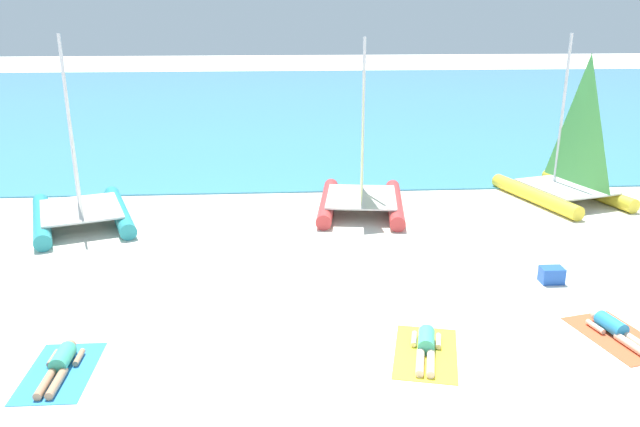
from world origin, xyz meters
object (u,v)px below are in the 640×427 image
sailboat_teal (79,198)px  towel_right (618,337)px  sunbather_middle (426,345)px  sunbather_right (616,329)px  towel_left (60,372)px  sailboat_yellow (566,177)px  sunbather_left (61,364)px  towel_middle (426,353)px  cooler_box (552,275)px  sailboat_red (362,187)px

sailboat_teal → towel_right: (11.87, -7.22, -0.77)m
sunbather_middle → sunbather_right: size_ratio=1.00×
towel_left → sunbather_right: bearing=3.5°
sailboat_yellow → sunbather_middle: size_ratio=3.29×
sailboat_teal → sunbather_left: size_ratio=3.33×
sailboat_yellow → towel_left: 15.74m
sunbather_left → towel_middle: sunbather_left is taller
towel_left → sunbather_right: size_ratio=1.22×
towel_middle → towel_right: 3.74m
sunbather_middle → towel_right: size_ratio=0.82×
sunbather_left → sunbather_middle: (6.35, 0.21, 0.00)m
towel_middle → cooler_box: cooler_box is taller
sunbather_right → towel_left: bearing=170.3°
towel_left → sunbather_middle: 6.35m
sailboat_red → sailboat_teal: (-8.03, -0.69, 0.02)m
sailboat_yellow → sailboat_teal: size_ratio=0.98×
towel_left → cooler_box: cooler_box is taller
towel_middle → sailboat_red: bearing=90.8°
towel_right → sunbather_right: (-0.02, 0.07, 0.13)m
sailboat_red → towel_left: bearing=-118.4°
towel_left → sunbather_left: bearing=90.3°
sailboat_red → sunbather_left: sailboat_red is taller
sailboat_red → cooler_box: 6.52m
towel_left → sunbather_middle: bearing=2.5°
towel_right → cooler_box: (-0.24, 2.50, 0.17)m
sailboat_yellow → towel_middle: size_ratio=2.69×
towel_right → cooler_box: 2.52m
sailboat_red → sailboat_teal: 8.06m
towel_right → sunbather_right: sunbather_right is taller
sunbather_right → cooler_box: 2.45m
towel_left → towel_right: same height
towel_left → towel_middle: bearing=1.9°
sailboat_teal → sunbather_right: bearing=-50.7°
sunbather_left → sunbather_middle: same height
sailboat_teal → sunbather_middle: bearing=-62.1°
towel_left → cooler_box: (9.82, 3.05, 0.17)m
sailboat_teal → sailboat_red: bearing=-14.6°
sailboat_teal → sunbather_left: 7.94m
sailboat_red → cooler_box: (3.60, -5.41, -0.57)m
cooler_box → sunbather_middle: bearing=-141.3°
sailboat_red → sunbather_right: sailboat_red is taller
sunbather_middle → cooler_box: size_ratio=3.11×
cooler_box → sunbather_left: bearing=-163.1°
sailboat_red → sailboat_yellow: bearing=13.9°
sailboat_red → sailboat_yellow: 6.59m
sunbather_left → sunbather_right: bearing=2.8°
sailboat_yellow → sailboat_teal: bearing=168.9°
sailboat_teal → towel_left: sailboat_teal is taller
sunbather_left → towel_right: size_ratio=0.82×
sunbather_left → towel_right: (10.06, 0.48, -0.13)m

